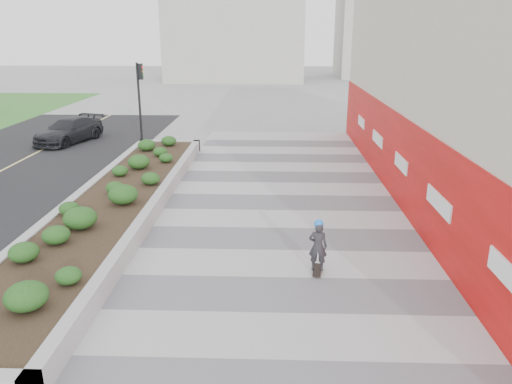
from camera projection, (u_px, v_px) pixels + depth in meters
ground at (289, 341)px, 9.62m from camera, size 160.00×160.00×0.00m
walkway at (285, 270)px, 12.47m from camera, size 8.00×36.00×0.01m
building at (492, 85)px, 16.70m from camera, size 6.04×24.08×8.00m
planter at (115, 200)px, 16.33m from camera, size 3.00×18.00×0.90m
traffic_signal_near at (140, 91)px, 25.66m from camera, size 0.33×0.28×4.20m
manhole_cover at (305, 270)px, 12.45m from camera, size 0.44×0.44×0.01m
skateboarder at (318, 246)px, 12.15m from camera, size 0.50×0.74×1.40m
car_dark at (69, 131)px, 26.69m from camera, size 2.99×4.74×1.28m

